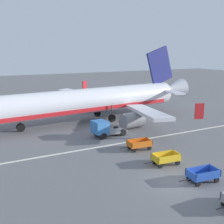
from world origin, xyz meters
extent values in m
plane|color=slate|center=(0.00, 0.00, 0.00)|extent=(220.00, 220.00, 0.00)
cube|color=silver|center=(0.00, 10.50, 0.01)|extent=(120.00, 0.36, 0.01)
cylinder|color=silver|center=(1.73, 21.84, 3.15)|extent=(30.22, 6.55, 3.70)
cube|color=red|center=(1.73, 21.84, 2.13)|extent=(27.21, 6.08, 0.56)
cone|color=silver|center=(18.80, 23.48, 3.65)|extent=(4.82, 3.93, 3.52)
cube|color=silver|center=(6.64, 13.93, 2.48)|extent=(6.19, 13.20, 1.35)
cube|color=red|center=(9.87, 7.71, 3.43)|extent=(1.11, 0.50, 1.90)
cylinder|color=gray|center=(5.26, 15.36, 1.13)|extent=(3.39, 2.40, 2.10)
cube|color=silver|center=(5.04, 30.55, 2.48)|extent=(8.31, 12.73, 1.35)
cube|color=red|center=(7.03, 37.27, 3.43)|extent=(1.07, 0.69, 1.90)
cylinder|color=gray|center=(3.97, 28.88, 1.13)|extent=(3.39, 2.40, 2.10)
cube|color=navy|center=(15.47, 23.16, 7.90)|extent=(5.98, 0.93, 6.88)
cube|color=silver|center=(15.97, 20.00, 3.75)|extent=(2.88, 5.47, 0.24)
cube|color=silver|center=(15.36, 26.37, 3.75)|extent=(3.72, 5.49, 0.24)
cylinder|color=#4C4C51|center=(-8.72, 20.84, 1.57)|extent=(0.20, 0.20, 2.04)
cylinder|color=black|center=(-8.72, 20.84, 0.55)|extent=(1.14, 0.55, 1.10)
cylinder|color=#4C4C51|center=(4.43, 19.89, 1.57)|extent=(0.20, 0.20, 2.04)
cylinder|color=black|center=(4.43, 19.89, 0.55)|extent=(1.14, 0.55, 1.10)
cylinder|color=#4C4C51|center=(4.01, 24.27, 1.57)|extent=(0.20, 0.20, 2.04)
cylinder|color=black|center=(4.01, 24.27, 0.55)|extent=(1.14, 0.55, 1.10)
cylinder|color=#2D2D33|center=(-0.34, -4.99, 0.44)|extent=(1.00, 0.09, 0.08)
cylinder|color=black|center=(0.52, -4.44, 0.22)|extent=(0.44, 0.16, 0.44)
cube|color=#234CB2|center=(1.99, -1.00, 0.48)|extent=(2.62, 1.62, 0.08)
cube|color=#234CB2|center=(1.93, -1.64, 0.80)|extent=(2.50, 0.33, 0.55)
cube|color=#234CB2|center=(2.05, -0.35, 0.80)|extent=(2.50, 0.33, 0.55)
cube|color=#234CB2|center=(0.79, -0.89, 0.80)|extent=(0.23, 1.40, 0.55)
cube|color=#234CB2|center=(3.18, -1.11, 0.80)|extent=(0.23, 1.40, 0.55)
cylinder|color=#2D2D33|center=(0.19, -0.83, 0.44)|extent=(1.00, 0.17, 0.08)
cylinder|color=black|center=(1.00, -1.47, 0.22)|extent=(0.45, 0.20, 0.44)
cylinder|color=black|center=(1.10, -0.35, 0.22)|extent=(0.45, 0.20, 0.44)
cylinder|color=black|center=(2.87, -1.64, 0.22)|extent=(0.45, 0.20, 0.44)
cylinder|color=black|center=(2.97, -0.53, 0.22)|extent=(0.45, 0.20, 0.44)
cube|color=gold|center=(1.51, 3.22, 0.48)|extent=(2.62, 1.64, 0.08)
cube|color=gold|center=(1.45, 2.57, 0.80)|extent=(2.50, 0.34, 0.55)
cube|color=gold|center=(1.57, 3.86, 0.80)|extent=(2.50, 0.34, 0.55)
cube|color=gold|center=(0.32, 3.33, 0.80)|extent=(0.24, 1.40, 0.55)
cube|color=gold|center=(2.71, 3.10, 0.80)|extent=(0.24, 1.40, 0.55)
cylinder|color=#2D2D33|center=(-0.28, 3.39, 0.44)|extent=(1.00, 0.18, 0.08)
cylinder|color=black|center=(0.52, 2.75, 0.22)|extent=(0.45, 0.20, 0.44)
cylinder|color=black|center=(0.63, 3.86, 0.22)|extent=(0.45, 0.20, 0.44)
cylinder|color=black|center=(2.39, 2.57, 0.22)|extent=(0.45, 0.20, 0.44)
cylinder|color=black|center=(2.50, 3.68, 0.22)|extent=(0.45, 0.20, 0.44)
cube|color=orange|center=(1.50, 7.78, 0.48)|extent=(2.62, 1.62, 0.08)
cube|color=orange|center=(1.44, 7.13, 0.80)|extent=(2.50, 0.32, 0.55)
cube|color=orange|center=(1.56, 8.43, 0.80)|extent=(2.50, 0.32, 0.55)
cube|color=orange|center=(0.31, 7.89, 0.80)|extent=(0.22, 1.40, 0.55)
cube|color=orange|center=(2.70, 7.67, 0.80)|extent=(0.22, 1.40, 0.55)
cylinder|color=#2D2D33|center=(-0.29, 7.94, 0.44)|extent=(1.00, 0.17, 0.08)
cylinder|color=black|center=(0.52, 7.30, 0.22)|extent=(0.45, 0.20, 0.44)
cylinder|color=black|center=(0.62, 8.42, 0.22)|extent=(0.45, 0.20, 0.44)
cylinder|color=black|center=(2.38, 7.14, 0.22)|extent=(0.45, 0.20, 0.44)
cylinder|color=black|center=(2.48, 8.25, 0.22)|extent=(0.45, 0.20, 0.44)
cube|color=slate|center=(1.49, 13.77, 0.50)|extent=(3.24, 2.14, 0.20)
cube|color=#3370B7|center=(-0.48, 13.61, 1.35)|extent=(1.85, 2.03, 1.50)
cube|color=#19232D|center=(-1.28, 13.55, 1.50)|extent=(0.21, 1.62, 0.67)
cylinder|color=black|center=(-0.42, 12.76, 0.40)|extent=(0.82, 0.36, 0.80)
cylinder|color=black|center=(-0.56, 14.46, 0.40)|extent=(0.82, 0.36, 0.80)
cylinder|color=black|center=(2.45, 12.99, 0.40)|extent=(0.82, 0.36, 0.80)
cylinder|color=black|center=(2.31, 14.69, 0.40)|extent=(0.82, 0.36, 0.80)
cone|color=orange|center=(1.03, 14.30, 0.32)|extent=(0.49, 0.49, 0.64)
camera|label=1|loc=(-14.31, -16.28, 10.51)|focal=44.64mm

